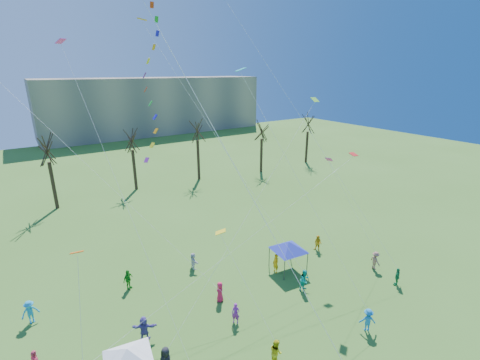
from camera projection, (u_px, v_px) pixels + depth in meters
distant_building at (156, 105)px, 93.64m from camera, size 60.00×14.00×15.00m
bare_tree_row at (146, 146)px, 47.68m from camera, size 68.16×8.38×10.17m
big_box_kite at (157, 86)px, 16.64m from camera, size 3.93×6.35×22.06m
canopy_tent_white at (128, 355)px, 18.30m from camera, size 3.57×3.57×2.72m
canopy_tent_blue at (289, 246)px, 29.43m from camera, size 3.70×3.70×2.79m
festival_crowd at (218, 309)px, 23.89m from camera, size 27.26×14.90×1.86m
small_kites_aloft at (212, 121)px, 24.17m from camera, size 26.89×18.61×31.52m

